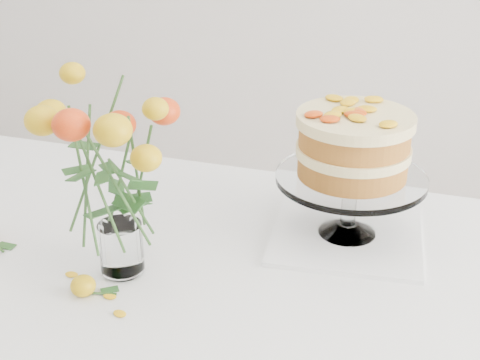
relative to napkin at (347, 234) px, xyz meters
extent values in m
cube|color=tan|center=(-0.34, -0.20, -0.03)|extent=(1.40, 0.90, 0.04)
cylinder|color=tan|center=(-0.96, 0.17, -0.41)|extent=(0.06, 0.06, 0.71)
cube|color=white|center=(-0.34, -0.20, -0.01)|extent=(1.42, 0.92, 0.01)
cube|color=white|center=(-0.34, 0.26, -0.11)|extent=(1.42, 0.01, 0.20)
cube|color=white|center=(0.00, 0.00, 0.00)|extent=(0.33, 0.33, 0.01)
cylinder|color=white|center=(0.00, 0.00, 0.07)|extent=(0.03, 0.03, 0.10)
cylinder|color=white|center=(0.00, 0.00, 0.13)|extent=(0.30, 0.30, 0.01)
cylinder|color=#AA6D26|center=(0.00, 0.00, 0.16)|extent=(0.24, 0.24, 0.04)
cylinder|color=#ECE598|center=(0.00, 0.00, 0.19)|extent=(0.25, 0.25, 0.02)
cylinder|color=#AA6D26|center=(0.00, 0.00, 0.22)|extent=(0.24, 0.24, 0.04)
cylinder|color=#ECE598|center=(0.00, 0.00, 0.25)|extent=(0.25, 0.25, 0.02)
cylinder|color=white|center=(-0.38, -0.26, 0.00)|extent=(0.07, 0.07, 0.01)
cylinder|color=white|center=(-0.38, -0.26, 0.05)|extent=(0.08, 0.08, 0.09)
ellipsoid|color=gold|center=(-0.41, -0.35, 0.01)|extent=(0.04, 0.04, 0.04)
cylinder|color=#2C5221|center=(-0.38, -0.34, 0.00)|extent=(0.05, 0.02, 0.00)
ellipsoid|color=#F1B10F|center=(-0.46, -0.30, 0.00)|extent=(0.03, 0.02, 0.00)
ellipsoid|color=#F1B10F|center=(-0.36, -0.34, 0.00)|extent=(0.03, 0.02, 0.00)
ellipsoid|color=#F1B10F|center=(-0.32, -0.38, 0.00)|extent=(0.03, 0.02, 0.00)
camera|label=1|loc=(0.16, -1.20, 0.69)|focal=50.00mm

